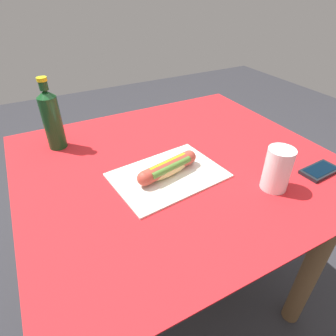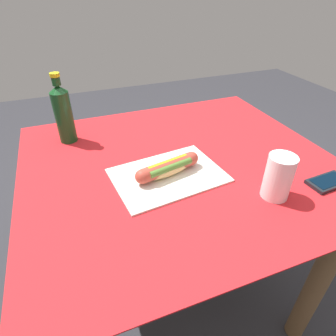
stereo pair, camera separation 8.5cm
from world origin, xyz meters
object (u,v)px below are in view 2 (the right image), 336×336
Objects in this scene: soda_bottle at (63,113)px; drinking_cup at (278,177)px; hot_dog at (168,168)px; cell_phone at (328,182)px.

soda_bottle is 1.94× the size of drinking_cup.
hot_dog reaches higher than cell_phone.
soda_bottle is 0.74m from drinking_cup.
drinking_cup is (-0.51, 0.54, -0.05)m from soda_bottle.
soda_bottle reaches higher than hot_dog.
hot_dog is 0.87× the size of soda_bottle.
cell_phone is at bearing 175.87° from drinking_cup.
soda_bottle is (0.26, -0.35, 0.08)m from hot_dog.
soda_bottle is (0.69, -0.55, 0.10)m from cell_phone.
cell_phone is at bearing 154.53° from hot_dog.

